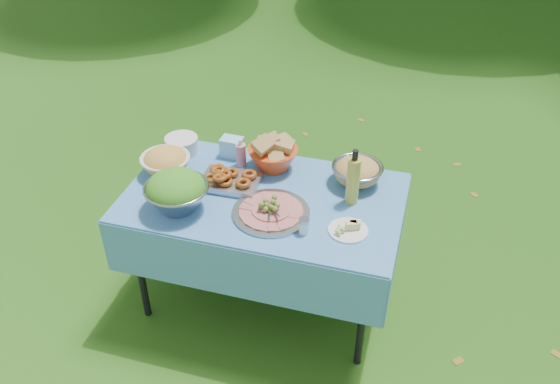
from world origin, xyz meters
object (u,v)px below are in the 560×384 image
at_px(bread_bowl, 273,153).
at_px(charcuterie_platter, 271,206).
at_px(oil_bottle, 353,177).
at_px(salad_bowl, 176,191).
at_px(pasta_bowl_steel, 357,171).
at_px(plate_stack, 182,145).
at_px(picnic_table, 264,250).

distance_m(bread_bowl, charcuterie_platter, 0.43).
bearing_deg(oil_bottle, charcuterie_platter, -149.91).
distance_m(salad_bowl, bread_bowl, 0.61).
height_order(pasta_bowl_steel, oil_bottle, oil_bottle).
relative_size(bread_bowl, charcuterie_platter, 0.71).
bearing_deg(oil_bottle, plate_stack, 169.01).
xyz_separation_m(salad_bowl, bread_bowl, (0.36, 0.50, -0.01)).
bearing_deg(plate_stack, pasta_bowl_steel, -1.43).
distance_m(picnic_table, plate_stack, 0.78).
distance_m(plate_stack, bread_bowl, 0.56).
relative_size(plate_stack, pasta_bowl_steel, 0.71).
bearing_deg(bread_bowl, plate_stack, 179.05).
distance_m(plate_stack, oil_bottle, 1.07).
height_order(plate_stack, oil_bottle, oil_bottle).
bearing_deg(charcuterie_platter, salad_bowl, -169.43).
bearing_deg(oil_bottle, salad_bowl, -160.20).
bearing_deg(pasta_bowl_steel, oil_bottle, -88.32).
distance_m(picnic_table, bread_bowl, 0.55).
bearing_deg(salad_bowl, charcuterie_platter, 10.57).
relative_size(plate_stack, bread_bowl, 0.68).
distance_m(picnic_table, charcuterie_platter, 0.45).
height_order(charcuterie_platter, oil_bottle, oil_bottle).
bearing_deg(pasta_bowl_steel, picnic_table, -150.00).
height_order(picnic_table, salad_bowl, salad_bowl).
bearing_deg(plate_stack, salad_bowl, -68.40).
relative_size(plate_stack, charcuterie_platter, 0.48).
xyz_separation_m(picnic_table, oil_bottle, (0.46, 0.08, 0.54)).
distance_m(plate_stack, charcuterie_platter, 0.79).
bearing_deg(picnic_table, bread_bowl, 95.93).
bearing_deg(charcuterie_platter, oil_bottle, 30.09).
xyz_separation_m(plate_stack, oil_bottle, (1.05, -0.20, 0.11)).
xyz_separation_m(picnic_table, salad_bowl, (-0.39, -0.22, 0.49)).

